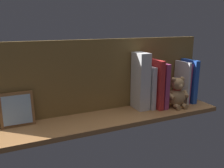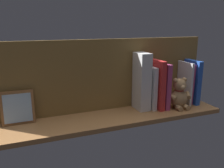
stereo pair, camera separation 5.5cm
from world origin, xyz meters
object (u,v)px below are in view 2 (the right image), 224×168
Objects in this scene: book_0 at (192,82)px; picture_frame_leaning at (18,108)px; teddy_bear at (179,95)px; dictionary_thick_white at (142,82)px.

picture_frame_leaning is at bearing -2.50° from book_0.
book_0 is at bearing -153.40° from teddy_bear.
book_0 is 31.34cm from dictionary_thick_white.
dictionary_thick_white is at bearing -1.71° from book_0.
teddy_bear is at bearing 163.52° from dictionary_thick_white.
dictionary_thick_white is at bearing -12.22° from teddy_bear.
book_0 reaches higher than teddy_bear.
picture_frame_leaning is at bearing -2.92° from dictionary_thick_white.
picture_frame_leaning is at bearing -2.08° from teddy_bear.
book_0 is 0.82× the size of dictionary_thick_white.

